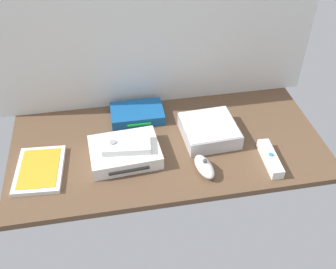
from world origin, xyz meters
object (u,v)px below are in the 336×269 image
at_px(game_console, 125,152).
at_px(remote_wand, 270,159).
at_px(mini_computer, 209,130).
at_px(network_router, 137,114).
at_px(game_case, 40,170).
at_px(remote_nunchuk, 204,167).
at_px(remote_classic_pad, 126,145).

relative_size(game_console, remote_wand, 1.47).
height_order(mini_computer, network_router, mini_computer).
bearing_deg(game_case, remote_nunchuk, -6.10).
distance_m(remote_nunchuk, remote_classic_pad, 0.24).
height_order(mini_computer, remote_wand, mini_computer).
bearing_deg(network_router, mini_computer, -32.75).
bearing_deg(game_console, mini_computer, 6.49).
relative_size(game_console, remote_nunchuk, 2.06).
bearing_deg(remote_nunchuk, game_case, 157.97).
bearing_deg(remote_nunchuk, remote_classic_pad, 143.34).
relative_size(remote_wand, remote_nunchuk, 1.40).
xyz_separation_m(remote_nunchuk, remote_classic_pad, (-0.22, 0.10, 0.03)).
distance_m(network_router, remote_nunchuk, 0.34).
bearing_deg(remote_wand, remote_classic_pad, 169.31).
xyz_separation_m(mini_computer, remote_classic_pad, (-0.27, -0.05, 0.03)).
bearing_deg(remote_nunchuk, game_console, 143.67).
bearing_deg(remote_nunchuk, mini_computer, 58.52).
relative_size(network_router, remote_nunchuk, 1.69).
bearing_deg(remote_classic_pad, game_case, -170.78).
relative_size(game_console, remote_classic_pad, 1.45).
bearing_deg(network_router, game_console, -107.03).
height_order(game_console, remote_wand, game_console).
xyz_separation_m(game_case, remote_classic_pad, (0.26, 0.01, 0.05)).
distance_m(game_console, game_case, 0.26).
height_order(game_console, remote_classic_pad, remote_classic_pad).
xyz_separation_m(game_case, remote_wand, (0.69, -0.08, 0.01)).
xyz_separation_m(mini_computer, remote_nunchuk, (-0.05, -0.15, -0.01)).
distance_m(network_router, remote_classic_pad, 0.21).
bearing_deg(mini_computer, network_router, 146.82).
bearing_deg(remote_nunchuk, remote_wand, -10.86).
bearing_deg(remote_classic_pad, remote_wand, -6.79).
bearing_deg(remote_wand, network_router, 143.97).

